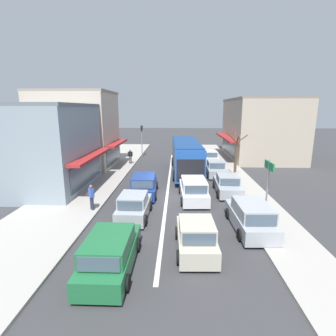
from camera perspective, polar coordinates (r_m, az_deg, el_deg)
ground_plane at (r=19.47m, az=-0.25°, el=-6.35°), size 140.00×140.00×0.00m
lane_centre_line at (r=23.28m, az=0.16°, el=-3.10°), size 0.20×28.00×0.01m
sidewalk_left at (r=26.29m, az=-14.67°, el=-1.52°), size 5.20×44.00×0.14m
kerb_right at (r=25.76m, az=14.24°, el=-1.81°), size 2.80×44.00×0.12m
shopfront_corner_near at (r=23.24m, az=-26.06°, el=4.09°), size 8.36×8.53×6.78m
shopfront_mid_block at (r=30.33m, az=-19.22°, el=7.78°), size 8.80×7.06×8.20m
building_right_far at (r=36.34m, az=19.47°, el=8.06°), size 8.93×11.94×7.66m
city_bus at (r=26.30m, az=3.92°, el=2.92°), size 3.05×10.95×3.23m
hatchback_adjacent_lane_lead at (r=15.85m, az=-7.41°, el=-8.31°), size 1.88×3.74×1.54m
hatchback_queue_far_back at (r=12.35m, az=6.12°, el=-14.68°), size 1.91×3.75×1.54m
wagon_behind_bus_mid at (r=18.78m, az=5.56°, el=-4.74°), size 2.09×4.58×1.58m
wagon_queue_gap_filler at (r=19.85m, az=-5.20°, el=-3.76°), size 2.07×4.57×1.58m
wagon_adjacent_lane_trail at (r=11.27m, az=-12.40°, el=-17.61°), size 1.95×4.50×1.58m
parked_wagon_kerb_front at (r=14.91m, az=17.56°, el=-10.08°), size 2.05×4.56×1.58m
parked_sedan_kerb_second at (r=20.65m, az=12.83°, el=-3.62°), size 1.96×4.23×1.47m
parked_sedan_kerb_third at (r=25.92m, az=10.33°, el=-0.16°), size 1.92×4.21×1.47m
parked_hatchback_kerb_rear at (r=31.50m, az=9.09°, el=2.27°), size 1.90×3.75×1.54m
traffic_light_downstreet at (r=35.24m, az=-5.73°, el=7.01°), size 0.33×0.24×4.20m
directional_road_sign at (r=15.72m, az=21.01°, el=-1.74°), size 0.10×1.40×3.60m
street_tree_right at (r=24.68m, az=14.53°, el=2.40°), size 1.85×1.71×4.35m
pedestrian_with_handbag_near at (r=30.61m, az=-8.25°, el=2.68°), size 0.66×0.27×1.63m
pedestrian_browsing_midblock at (r=17.18m, az=-16.36°, el=-5.79°), size 0.58×0.52×1.63m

